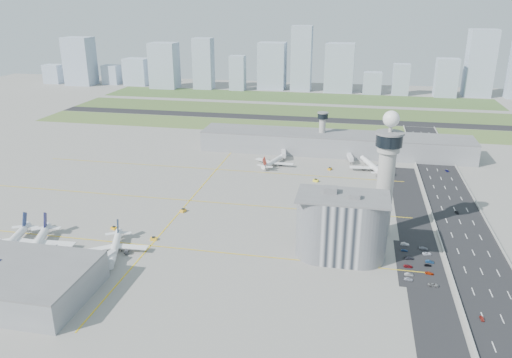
% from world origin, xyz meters
% --- Properties ---
extents(ground, '(1000.00, 1000.00, 0.00)m').
position_xyz_m(ground, '(0.00, 0.00, 0.00)').
color(ground, gray).
extents(grass_strip_0, '(480.00, 50.00, 0.08)m').
position_xyz_m(grass_strip_0, '(-20.00, 225.00, 0.04)').
color(grass_strip_0, '#4F6C33').
rests_on(grass_strip_0, ground).
extents(grass_strip_1, '(480.00, 60.00, 0.08)m').
position_xyz_m(grass_strip_1, '(-20.00, 300.00, 0.04)').
color(grass_strip_1, '#465C2B').
rests_on(grass_strip_1, ground).
extents(grass_strip_2, '(480.00, 70.00, 0.08)m').
position_xyz_m(grass_strip_2, '(-20.00, 380.00, 0.04)').
color(grass_strip_2, '#486A32').
rests_on(grass_strip_2, ground).
extents(runway, '(480.00, 22.00, 0.10)m').
position_xyz_m(runway, '(-20.00, 262.00, 0.06)').
color(runway, black).
rests_on(runway, ground).
extents(highway, '(28.00, 500.00, 0.10)m').
position_xyz_m(highway, '(115.00, 0.00, 0.05)').
color(highway, black).
rests_on(highway, ground).
extents(barrier_left, '(0.60, 500.00, 1.20)m').
position_xyz_m(barrier_left, '(101.00, 0.00, 0.60)').
color(barrier_left, '#9E9E99').
rests_on(barrier_left, ground).
extents(barrier_right, '(0.60, 500.00, 1.20)m').
position_xyz_m(barrier_right, '(129.00, 0.00, 0.60)').
color(barrier_right, '#9E9E99').
rests_on(barrier_right, ground).
extents(landside_road, '(18.00, 260.00, 0.08)m').
position_xyz_m(landside_road, '(90.00, -10.00, 0.04)').
color(landside_road, black).
rests_on(landside_road, ground).
extents(parking_lot, '(20.00, 44.00, 0.10)m').
position_xyz_m(parking_lot, '(88.00, -22.00, 0.05)').
color(parking_lot, black).
rests_on(parking_lot, ground).
extents(taxiway_line_h_0, '(260.00, 0.60, 0.01)m').
position_xyz_m(taxiway_line_h_0, '(-40.00, -30.00, 0.01)').
color(taxiway_line_h_0, yellow).
rests_on(taxiway_line_h_0, ground).
extents(taxiway_line_h_1, '(260.00, 0.60, 0.01)m').
position_xyz_m(taxiway_line_h_1, '(-40.00, 30.00, 0.01)').
color(taxiway_line_h_1, yellow).
rests_on(taxiway_line_h_1, ground).
extents(taxiway_line_h_2, '(260.00, 0.60, 0.01)m').
position_xyz_m(taxiway_line_h_2, '(-40.00, 90.00, 0.01)').
color(taxiway_line_h_2, yellow).
rests_on(taxiway_line_h_2, ground).
extents(taxiway_line_v, '(0.60, 260.00, 0.01)m').
position_xyz_m(taxiway_line_v, '(-40.00, 30.00, 0.01)').
color(taxiway_line_v, yellow).
rests_on(taxiway_line_v, ground).
extents(control_tower, '(14.00, 14.00, 64.50)m').
position_xyz_m(control_tower, '(72.00, 8.00, 35.04)').
color(control_tower, '#ADAAA5').
rests_on(control_tower, ground).
extents(secondary_tower, '(8.60, 8.60, 31.90)m').
position_xyz_m(secondary_tower, '(30.00, 150.00, 18.80)').
color(secondary_tower, '#ADAAA5').
rests_on(secondary_tower, ground).
extents(admin_building, '(42.00, 24.00, 33.50)m').
position_xyz_m(admin_building, '(51.99, -22.00, 15.30)').
color(admin_building, '#B2B2B7').
rests_on(admin_building, ground).
extents(terminal_pier, '(210.00, 32.00, 15.80)m').
position_xyz_m(terminal_pier, '(40.00, 148.00, 7.90)').
color(terminal_pier, gray).
rests_on(terminal_pier, ground).
extents(airplane_near_a, '(41.50, 46.08, 11.15)m').
position_xyz_m(airplane_near_a, '(-105.56, -46.07, 5.58)').
color(airplane_near_a, white).
rests_on(airplane_near_a, ground).
extents(airplane_near_b, '(48.23, 52.17, 11.94)m').
position_xyz_m(airplane_near_b, '(-91.33, -46.42, 5.97)').
color(airplane_near_b, white).
rests_on(airplane_near_b, ground).
extents(airplane_near_c, '(42.42, 45.80, 10.44)m').
position_xyz_m(airplane_near_c, '(-53.28, -41.34, 5.22)').
color(airplane_near_c, white).
rests_on(airplane_near_c, ground).
extents(airplane_far_a, '(39.74, 43.28, 10.04)m').
position_xyz_m(airplane_far_a, '(-1.20, 109.38, 5.02)').
color(airplane_far_a, white).
rests_on(airplane_far_a, ground).
extents(airplane_far_b, '(44.92, 48.38, 10.98)m').
position_xyz_m(airplane_far_b, '(68.70, 111.85, 5.49)').
color(airplane_far_b, white).
rests_on(airplane_far_b, ground).
extents(jet_bridge_near_1, '(5.39, 14.31, 5.70)m').
position_xyz_m(jet_bridge_near_1, '(-83.00, -61.00, 2.85)').
color(jet_bridge_near_1, silver).
rests_on(jet_bridge_near_1, ground).
extents(jet_bridge_near_2, '(5.39, 14.31, 5.70)m').
position_xyz_m(jet_bridge_near_2, '(-53.00, -61.00, 2.85)').
color(jet_bridge_near_2, silver).
rests_on(jet_bridge_near_2, ground).
extents(jet_bridge_far_0, '(5.39, 14.31, 5.70)m').
position_xyz_m(jet_bridge_far_0, '(2.00, 132.00, 2.85)').
color(jet_bridge_far_0, silver).
rests_on(jet_bridge_far_0, ground).
extents(jet_bridge_far_1, '(5.39, 14.31, 5.70)m').
position_xyz_m(jet_bridge_far_1, '(52.00, 132.00, 2.85)').
color(jet_bridge_far_1, silver).
rests_on(jet_bridge_far_1, ground).
extents(tug_0, '(4.04, 3.40, 2.00)m').
position_xyz_m(tug_0, '(-93.02, -45.92, 1.00)').
color(tug_0, gold).
rests_on(tug_0, ground).
extents(tug_1, '(3.38, 2.78, 1.69)m').
position_xyz_m(tug_1, '(-66.44, -16.20, 0.85)').
color(tug_1, '#FEAE12').
rests_on(tug_1, ground).
extents(tug_2, '(3.55, 2.82, 1.83)m').
position_xyz_m(tug_2, '(-40.97, -23.89, 0.91)').
color(tug_2, yellow).
rests_on(tug_2, ground).
extents(tug_3, '(3.28, 3.98, 1.99)m').
position_xyz_m(tug_3, '(-38.20, 13.13, 1.00)').
color(tug_3, gold).
rests_on(tug_3, ground).
extents(tug_4, '(3.91, 3.21, 1.96)m').
position_xyz_m(tug_4, '(31.89, 78.72, 0.98)').
color(tug_4, yellow).
rests_on(tug_4, ground).
extents(tug_5, '(3.26, 3.81, 1.87)m').
position_xyz_m(tug_5, '(39.58, 105.25, 0.93)').
color(tug_5, orange).
rests_on(tug_5, ground).
extents(car_lot_0, '(3.86, 1.95, 1.26)m').
position_xyz_m(car_lot_0, '(82.23, -38.12, 0.63)').
color(car_lot_0, '#ABAEBE').
rests_on(car_lot_0, ground).
extents(car_lot_1, '(3.95, 1.85, 1.25)m').
position_xyz_m(car_lot_1, '(82.82, -34.05, 0.63)').
color(car_lot_1, '#959595').
rests_on(car_lot_1, ground).
extents(car_lot_2, '(4.01, 1.89, 1.11)m').
position_xyz_m(car_lot_2, '(83.06, -26.50, 0.55)').
color(car_lot_2, maroon).
rests_on(car_lot_2, ground).
extents(car_lot_3, '(4.72, 2.45, 1.31)m').
position_xyz_m(car_lot_3, '(84.08, -18.72, 0.65)').
color(car_lot_3, '#24252E').
rests_on(car_lot_3, ground).
extents(car_lot_4, '(3.29, 1.38, 1.11)m').
position_xyz_m(car_lot_4, '(82.57, -11.04, 0.56)').
color(car_lot_4, navy).
rests_on(car_lot_4, ground).
extents(car_lot_5, '(4.15, 1.88, 1.32)m').
position_xyz_m(car_lot_5, '(83.29, -4.51, 0.66)').
color(car_lot_5, silver).
rests_on(car_lot_5, ground).
extents(car_lot_6, '(4.55, 2.13, 1.26)m').
position_xyz_m(car_lot_6, '(92.25, -40.89, 0.63)').
color(car_lot_6, gray).
rests_on(car_lot_6, ground).
extents(car_lot_7, '(3.91, 1.94, 1.09)m').
position_xyz_m(car_lot_7, '(91.80, -31.05, 0.55)').
color(car_lot_7, '#AB2806').
rests_on(car_lot_7, ground).
extents(car_lot_8, '(3.33, 1.71, 1.09)m').
position_xyz_m(car_lot_8, '(91.98, -23.77, 0.54)').
color(car_lot_8, black).
rests_on(car_lot_8, ground).
extents(car_lot_9, '(3.97, 1.71, 1.27)m').
position_xyz_m(car_lot_9, '(93.15, -20.38, 0.64)').
color(car_lot_9, navy).
rests_on(car_lot_9, ground).
extents(car_lot_10, '(4.48, 2.61, 1.17)m').
position_xyz_m(car_lot_10, '(92.84, -12.50, 0.59)').
color(car_lot_10, white).
rests_on(car_lot_10, ground).
extents(car_lot_11, '(4.45, 1.94, 1.28)m').
position_xyz_m(car_lot_11, '(91.87, -7.30, 0.64)').
color(car_lot_11, gray).
rests_on(car_lot_11, ground).
extents(car_hw_0, '(1.53, 3.38, 1.13)m').
position_xyz_m(car_hw_0, '(107.29, -61.87, 0.56)').
color(car_hw_0, maroon).
rests_on(car_hw_0, ground).
extents(car_hw_1, '(1.52, 3.74, 1.21)m').
position_xyz_m(car_hw_1, '(115.32, 42.04, 0.60)').
color(car_hw_1, black).
rests_on(car_hw_1, ground).
extents(car_hw_2, '(2.47, 4.22, 1.10)m').
position_xyz_m(car_hw_2, '(121.25, 118.11, 0.55)').
color(car_hw_2, navy).
rests_on(car_hw_2, ground).
extents(car_hw_4, '(1.67, 3.37, 1.10)m').
position_xyz_m(car_hw_4, '(108.96, 181.40, 0.55)').
color(car_hw_4, gray).
rests_on(car_hw_4, ground).
extents(skyline_bldg_0, '(24.05, 19.24, 26.50)m').
position_xyz_m(skyline_bldg_0, '(-377.77, 421.70, 13.25)').
color(skyline_bldg_0, '#9EADC1').
rests_on(skyline_bldg_0, ground).
extents(skyline_bldg_1, '(37.63, 30.10, 65.60)m').
position_xyz_m(skyline_bldg_1, '(-331.22, 417.61, 32.80)').
color(skyline_bldg_1, '#9EADC1').
rests_on(skyline_bldg_1, ground).
extents(skyline_bldg_2, '(22.81, 18.25, 26.79)m').
position_xyz_m(skyline_bldg_2, '(-291.25, 430.16, 13.39)').
color(skyline_bldg_2, '#9EADC1').
rests_on(skyline_bldg_2, ground).
extents(skyline_bldg_3, '(32.30, 25.84, 36.93)m').
position_xyz_m(skyline_bldg_3, '(-252.58, 431.35, 18.47)').
color(skyline_bldg_3, '#9EADC1').
rests_on(skyline_bldg_3, ground).
extents(skyline_bldg_4, '(35.81, 28.65, 60.36)m').
position_xyz_m(skyline_bldg_4, '(-204.47, 415.19, 30.18)').
color(skyline_bldg_4, '#9EADC1').
rests_on(skyline_bldg_4, ground).
extents(skyline_bldg_5, '(25.49, 20.39, 66.89)m').
position_xyz_m(skyline_bldg_5, '(-150.11, 419.66, 33.44)').
color(skyline_bldg_5, '#9EADC1').
rests_on(skyline_bldg_5, ground).
extents(skyline_bldg_6, '(20.04, 16.03, 45.20)m').
position_xyz_m(skyline_bldg_6, '(-102.68, 417.90, 22.60)').
color(skyline_bldg_6, '#9EADC1').
rests_on(skyline_bldg_6, ground).
extents(skyline_bldg_7, '(35.76, 28.61, 61.22)m').
position_xyz_m(skyline_bldg_7, '(-59.44, 436.89, 30.61)').
color(skyline_bldg_7, '#9EADC1').
rests_on(skyline_bldg_7, ground).
extents(skyline_bldg_8, '(26.33, 21.06, 83.39)m').
position_xyz_m(skyline_bldg_8, '(-19.42, 431.56, 41.69)').
color(skyline_bldg_8, '#9EADC1').
rests_on(skyline_bldg_8, ground).
extents(skyline_bldg_9, '(36.96, 29.57, 62.11)m').
position_xyz_m(skyline_bldg_9, '(30.27, 432.32, 31.06)').
color(skyline_bldg_9, '#9EADC1').
rests_on(skyline_bldg_9, ground).
extents(skyline_bldg_10, '(23.01, 18.41, 27.75)m').
position_xyz_m(skyline_bldg_10, '(73.27, 423.68, 13.87)').
color(skyline_bldg_10, '#9EADC1').
rests_on(skyline_bldg_10, ground).
extents(skyline_bldg_11, '(20.22, 16.18, 38.97)m').
position_xyz_m(skyline_bldg_11, '(108.28, 423.34, 19.48)').
color(skyline_bldg_11, '#9EADC1').
rests_on(skyline_bldg_11, ground).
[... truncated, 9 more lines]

